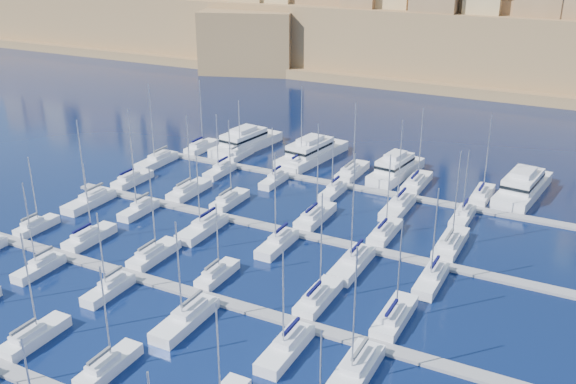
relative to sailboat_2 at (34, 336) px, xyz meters
The scene contains 46 objects.
ground 31.34m from the sailboat_2, 66.62° to the left, with size 600.00×600.00×0.00m, color black.
pontoon_mid_near 20.88m from the sailboat_2, 53.43° to the left, with size 84.00×2.00×0.40m, color slate.
pontoon_mid_far 40.71m from the sailboat_2, 72.21° to the left, with size 84.00×2.00×0.40m, color slate.
pontoon_far 62.02m from the sailboat_2, 78.43° to the left, with size 84.00×2.00×0.40m, color slate.
sailboat_2 is the anchor object (origin of this frame).
sailboat_3 11.15m from the sailboat_2, ahead, with size 2.47×8.22×12.71m.
sailboat_12 31.36m from the sailboat_2, 136.91° to the left, with size 2.25×7.52×12.26m.
sailboat_13 25.55m from the sailboat_2, 119.74° to the left, with size 2.72×9.07×12.58m.
sailboat_14 22.25m from the sailboat_2, 91.51° to the left, with size 2.75×9.18×14.15m.
sailboat_15 24.02m from the sailboat_2, 63.87° to the left, with size 2.34×7.81×11.11m.
sailboat_16 33.64m from the sailboat_2, 41.57° to the left, with size 2.80×9.34×15.00m.
sailboat_17 41.67m from the sailboat_2, 32.73° to the left, with size 2.94×9.78×13.39m.
sailboat_19 16.99m from the sailboat_2, 135.22° to the left, with size 2.34×7.80×13.63m.
sailboat_20 11.92m from the sailboat_2, 88.35° to the left, with size 2.37×7.90×11.93m.
sailboat_21 17.05m from the sailboat_2, 39.21° to the left, with size 3.06×10.21×13.96m.
sailboat_22 28.66m from the sailboat_2, 22.89° to the left, with size 2.84×9.46×13.55m.
sailboat_23 36.26m from the sailboat_2, 16.85° to the left, with size 3.23×10.75×16.05m.
sailboat_24 49.77m from the sailboat_2, 117.40° to the left, with size 2.72×9.08×14.23m.
sailboat_25 45.83m from the sailboat_2, 103.18° to the left, with size 2.99×9.96×14.66m.
sailboat_26 44.13m from the sailboat_2, 92.06° to the left, with size 2.67×8.90×15.05m.
sailboat_27 46.96m from the sailboat_2, 72.30° to the left, with size 3.06×10.19×16.36m.
sailboat_28 51.42m from the sailboat_2, 59.31° to the left, with size 2.74×9.14×13.40m.
sailboat_29 57.67m from the sailboat_2, 51.12° to the left, with size 3.16×10.53×15.22m.
sailboat_30 39.81m from the sailboat_2, 124.59° to the left, with size 3.07×10.22×15.53m.
sailboat_31 36.19m from the sailboat_2, 110.72° to the left, with size 2.41×8.03×13.09m.
sailboat_32 32.72m from the sailboat_2, 88.88° to the left, with size 3.10×10.34×13.95m.
sailboat_33 35.95m from the sailboat_2, 68.00° to the left, with size 2.73×9.09×15.31m.
sailboat_34 41.49m from the sailboat_2, 51.89° to the left, with size 3.14×10.48×17.25m.
sailboat_35 49.47m from the sailboat_2, 42.39° to the left, with size 2.72×9.06×14.17m.
sailboat_36 70.06m from the sailboat_2, 108.90° to the left, with size 2.78×9.27×15.38m.
sailboat_37 67.02m from the sailboat_2, 101.16° to the left, with size 2.46×8.19×12.36m.
sailboat_38 66.55m from the sailboat_2, 89.37° to the left, with size 2.94×9.81×16.41m.
sailboat_39 67.89m from the sailboat_2, 80.06° to the left, with size 3.14×10.48×14.39m.
sailboat_40 71.19m from the sailboat_2, 69.92° to the left, with size 3.13×10.45×14.96m.
sailboat_41 75.58m from the sailboat_2, 61.27° to the left, with size 2.78×9.26×15.36m.
sailboat_42 60.26m from the sailboat_2, 114.94° to the left, with size 3.15×10.49×16.76m.
sailboat_43 56.80m from the sailboat_2, 101.22° to the left, with size 2.49×8.31×12.38m.
sailboat_44 56.02m from the sailboat_2, 89.40° to the left, with size 2.31×7.70×11.21m.
sailboat_45 57.30m from the sailboat_2, 77.38° to the left, with size 2.37×7.90×11.38m.
sailboat_46 60.00m from the sailboat_2, 65.42° to the left, with size 3.19×10.65×16.23m.
sailboat_47 65.91m from the sailboat_2, 57.42° to the left, with size 2.60×8.67×12.46m.
motor_yacht_a 72.86m from the sailboat_2, 101.61° to the left, with size 7.95×19.50×5.25m.
motor_yacht_b 71.57m from the sailboat_2, 89.26° to the left, with size 8.26×19.93×5.25m.
motor_yacht_c 72.55m from the sailboat_2, 74.53° to the left, with size 6.78×16.41×5.25m.
motor_yacht_d 82.97m from the sailboat_2, 59.35° to the left, with size 7.86×19.50×5.25m.
fortified_city 184.96m from the sailboat_2, 86.19° to the left, with size 460.00×108.95×59.52m.
Camera 1 is at (41.23, -69.94, 43.22)m, focal length 40.00 mm.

